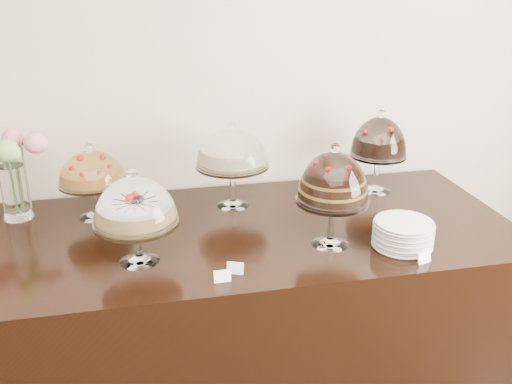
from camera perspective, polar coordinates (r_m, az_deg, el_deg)
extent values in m
cube|color=beige|center=(2.72, -7.53, 12.57)|extent=(5.00, 0.04, 3.00)
cube|color=black|center=(2.63, -0.23, -12.39)|extent=(2.20, 1.00, 0.90)
cone|color=white|center=(2.19, -11.56, -6.48)|extent=(0.15, 0.15, 0.02)
cylinder|color=white|center=(2.15, -11.72, -4.71)|extent=(0.03, 0.03, 0.13)
cylinder|color=white|center=(2.12, -11.86, -3.04)|extent=(0.31, 0.31, 0.01)
cylinder|color=#AC874C|center=(2.11, -11.93, -2.17)|extent=(0.24, 0.24, 0.06)
sphere|color=red|center=(2.11, -10.30, -0.85)|extent=(0.02, 0.02, 0.02)
sphere|color=red|center=(2.14, -13.34, -0.83)|extent=(0.02, 0.02, 0.02)
sphere|color=red|center=(2.03, -12.40, -1.94)|extent=(0.02, 0.02, 0.02)
sphere|color=white|center=(2.05, -12.27, 1.73)|extent=(0.04, 0.04, 0.04)
cone|color=white|center=(2.28, 7.41, -4.88)|extent=(0.15, 0.15, 0.02)
cylinder|color=white|center=(2.24, 7.52, -2.82)|extent=(0.03, 0.03, 0.16)
cylinder|color=white|center=(2.21, 7.63, -0.85)|extent=(0.28, 0.28, 0.01)
cylinder|color=black|center=(2.19, 7.71, 0.66)|extent=(0.22, 0.22, 0.11)
sphere|color=red|center=(2.20, 9.04, 2.55)|extent=(0.02, 0.02, 0.02)
sphere|color=red|center=(2.22, 7.32, 2.81)|extent=(0.02, 0.02, 0.02)
sphere|color=red|center=(2.16, 6.23, 2.37)|extent=(0.02, 0.02, 0.02)
sphere|color=red|center=(2.11, 7.32, 1.81)|extent=(0.02, 0.02, 0.02)
sphere|color=red|center=(2.13, 9.10, 1.93)|extent=(0.02, 0.02, 0.02)
sphere|color=white|center=(2.14, 7.91, 4.37)|extent=(0.04, 0.04, 0.04)
cone|color=white|center=(2.62, -2.33, -1.06)|extent=(0.15, 0.15, 0.02)
cylinder|color=white|center=(2.58, -2.36, 0.88)|extent=(0.03, 0.03, 0.17)
cylinder|color=white|center=(2.55, -2.40, 2.73)|extent=(0.33, 0.33, 0.01)
cylinder|color=#F2EBBB|center=(2.54, -2.41, 3.55)|extent=(0.27, 0.27, 0.06)
sphere|color=white|center=(2.50, -2.46, 6.60)|extent=(0.04, 0.04, 0.04)
cone|color=white|center=(2.84, 11.82, 0.38)|extent=(0.15, 0.15, 0.02)
cylinder|color=white|center=(2.81, 11.96, 2.07)|extent=(0.03, 0.03, 0.15)
cylinder|color=white|center=(2.78, 12.09, 3.67)|extent=(0.27, 0.27, 0.01)
cylinder|color=black|center=(2.77, 12.17, 4.56)|extent=(0.22, 0.22, 0.08)
sphere|color=red|center=(2.80, 13.20, 5.68)|extent=(0.02, 0.02, 0.02)
sphere|color=red|center=(2.78, 11.06, 5.74)|extent=(0.02, 0.02, 0.02)
sphere|color=red|center=(2.70, 12.49, 5.16)|extent=(0.02, 0.02, 0.02)
sphere|color=white|center=(2.73, 12.42, 7.62)|extent=(0.04, 0.04, 0.04)
cone|color=white|center=(2.60, -15.66, -2.09)|extent=(0.15, 0.15, 0.02)
cylinder|color=white|center=(2.57, -15.84, -0.53)|extent=(0.03, 0.03, 0.13)
cylinder|color=white|center=(2.55, -16.00, 0.93)|extent=(0.29, 0.29, 0.01)
cylinder|color=#CD883C|center=(2.54, -16.06, 1.50)|extent=(0.24, 0.24, 0.04)
sphere|color=red|center=(2.54, -14.70, 2.43)|extent=(0.02, 0.02, 0.02)
sphere|color=red|center=(2.59, -15.74, 2.67)|extent=(0.02, 0.02, 0.02)
sphere|color=red|center=(2.57, -17.16, 2.41)|extent=(0.02, 0.02, 0.02)
sphere|color=red|center=(2.51, -17.59, 1.90)|extent=(0.02, 0.02, 0.02)
sphere|color=red|center=(2.47, -16.55, 1.65)|extent=(0.02, 0.02, 0.02)
sphere|color=red|center=(2.48, -15.08, 1.92)|extent=(0.02, 0.02, 0.02)
sphere|color=white|center=(2.50, -16.37, 4.26)|extent=(0.04, 0.04, 0.04)
cylinder|color=white|center=(2.66, -22.98, 0.00)|extent=(0.11, 0.11, 0.24)
cylinder|color=#476B2D|center=(2.64, -21.99, 1.46)|extent=(0.01, 0.01, 0.29)
sphere|color=#D47F8F|center=(2.59, -21.22, 4.61)|extent=(0.09, 0.09, 0.09)
cylinder|color=#476B2D|center=(2.66, -22.95, 1.64)|extent=(0.01, 0.01, 0.30)
sphere|color=#D47F8F|center=(2.64, -23.18, 4.91)|extent=(0.09, 0.09, 0.09)
cylinder|color=#476B2D|center=(2.70, -24.08, 1.38)|extent=(0.01, 0.01, 0.27)
cylinder|color=#476B2D|center=(2.63, -24.20, 0.71)|extent=(0.01, 0.01, 0.26)
cylinder|color=#476B2D|center=(2.62, -23.18, 1.04)|extent=(0.01, 0.01, 0.28)
sphere|color=#78A44F|center=(2.55, -23.67, 3.79)|extent=(0.10, 0.10, 0.10)
cylinder|color=silver|center=(2.32, 14.37, -5.18)|extent=(0.23, 0.23, 0.01)
cylinder|color=silver|center=(2.32, 14.40, -4.93)|extent=(0.22, 0.22, 0.01)
cylinder|color=silver|center=(2.31, 14.42, -4.69)|extent=(0.23, 0.23, 0.01)
cylinder|color=silver|center=(2.31, 14.45, -4.45)|extent=(0.22, 0.22, 0.01)
cylinder|color=silver|center=(2.30, 14.47, -4.20)|extent=(0.23, 0.23, 0.01)
cylinder|color=silver|center=(2.30, 14.50, -3.96)|extent=(0.22, 0.22, 0.01)
cylinder|color=silver|center=(2.29, 14.53, -3.71)|extent=(0.23, 0.23, 0.01)
cylinder|color=silver|center=(2.29, 14.55, -3.46)|extent=(0.22, 0.22, 0.01)
cylinder|color=silver|center=(2.29, 14.58, -3.21)|extent=(0.23, 0.23, 0.01)
cylinder|color=silver|center=(2.28, 14.60, -2.96)|extent=(0.22, 0.22, 0.01)
cube|color=white|center=(2.01, -3.38, -8.40)|extent=(0.06, 0.02, 0.04)
cube|color=white|center=(2.21, 16.48, -6.31)|extent=(0.06, 0.03, 0.04)
cube|color=white|center=(2.06, -2.10, -7.62)|extent=(0.06, 0.04, 0.04)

